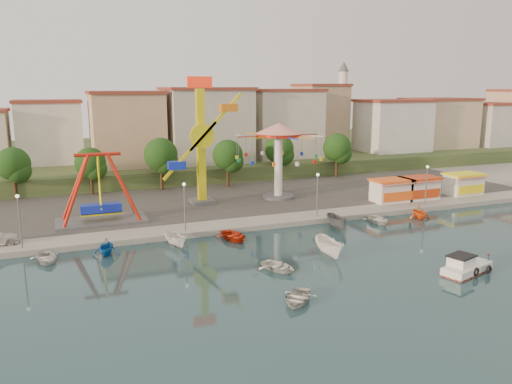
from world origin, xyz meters
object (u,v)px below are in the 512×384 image
pirate_ship_ride (100,190)px  rowboat_a (278,266)px  cabin_motorboat (466,268)px  kamikaze_tower (204,144)px  skiff (330,247)px  wave_swinger (279,144)px

pirate_ship_ride → rowboat_a: (13.16, -20.18, -4.02)m
pirate_ship_ride → cabin_motorboat: size_ratio=1.82×
kamikaze_tower → rowboat_a: kamikaze_tower is taller
cabin_motorboat → skiff: 11.97m
rowboat_a → kamikaze_tower: bearing=64.5°
pirate_ship_ride → cabin_motorboat: pirate_ship_ride is taller
kamikaze_tower → wave_swinger: kamikaze_tower is taller
rowboat_a → skiff: skiff is taller
pirate_ship_ride → cabin_motorboat: (27.90, -26.76, -3.91)m
wave_swinger → cabin_motorboat: bearing=-82.8°
kamikaze_tower → cabin_motorboat: size_ratio=3.00×
rowboat_a → skiff: 6.24m
kamikaze_tower → skiff: size_ratio=3.55×
cabin_motorboat → wave_swinger: bearing=80.4°
wave_swinger → skiff: (-4.85, -22.71, -7.30)m
kamikaze_tower → wave_swinger: (10.35, -0.62, -0.26)m
cabin_motorboat → rowboat_a: (-14.75, 6.58, -0.11)m
rowboat_a → skiff: bearing=-9.4°
cabin_motorboat → skiff: skiff is taller
wave_swinger → skiff: bearing=-102.1°
skiff → kamikaze_tower: bearing=107.0°
pirate_ship_ride → wave_swinger: size_ratio=0.86×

